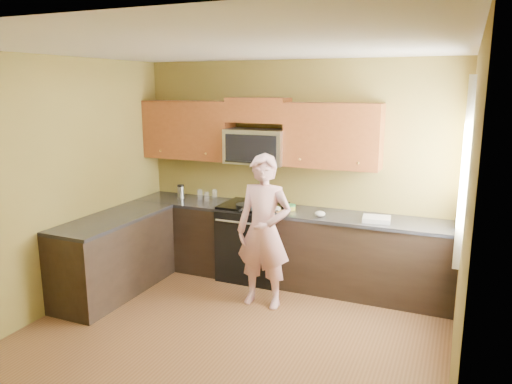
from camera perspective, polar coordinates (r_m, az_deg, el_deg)
The scene contains 27 objects.
floor at distance 4.83m, azimuth -4.08°, elevation -17.38°, with size 4.00×4.00×0.00m, color brown.
ceiling at distance 4.21m, azimuth -4.66°, elevation 16.48°, with size 4.00×4.00×0.00m, color white.
wall_back at distance 6.13m, azimuth 4.30°, elevation 2.49°, with size 4.00×4.00×0.00m, color brown.
wall_front at distance 2.80m, azimuth -23.92°, elevation -10.61°, with size 4.00×4.00×0.00m, color brown.
wall_left at distance 5.52m, azimuth -23.09°, elevation 0.45°, with size 4.00×4.00×0.00m, color brown.
wall_right at distance 3.86m, azimuth 23.09°, elevation -4.34°, with size 4.00×4.00×0.00m, color brown.
cabinet_back_run at distance 6.08m, azimuth 3.24°, elevation -6.43°, with size 4.00×0.60×0.88m, color black.
cabinet_left_run at distance 5.98m, azimuth -16.19°, elevation -7.24°, with size 0.60×1.60×0.88m, color black.
countertop_back at distance 5.94m, azimuth 3.26°, elevation -2.25°, with size 4.00×0.62×0.04m, color black.
countertop_left at distance 5.84m, azimuth -16.38°, elevation -2.99°, with size 0.62×1.60×0.04m, color black.
stove at distance 6.19m, azimuth -0.34°, elevation -5.73°, with size 0.76×0.65×0.95m, color black, non-canonical shape.
microwave at distance 6.07m, azimuth 0.12°, elevation 3.39°, with size 0.76×0.40×0.42m, color silver, non-canonical shape.
upper_cab_left at distance 6.55m, azimuth -7.77°, elevation 3.93°, with size 1.22×0.33×0.75m, color brown, non-canonical shape.
upper_cab_right at distance 5.81m, azimuth 8.84°, elevation 2.83°, with size 1.12×0.33×0.75m, color brown, non-canonical shape.
upper_cab_over_mw at distance 6.04m, azimuth 0.26°, elevation 9.54°, with size 0.76×0.33×0.30m, color brown.
window at distance 4.97m, azimuth 23.29°, elevation 2.74°, with size 0.06×1.06×1.66m, color white, non-canonical shape.
woman at distance 5.32m, azimuth 0.92°, elevation -4.62°, with size 0.62×0.41×1.69m, color #D36974.
frying_pan at distance 5.85m, azimuth -1.09°, elevation -1.95°, with size 0.26×0.46×0.06m, color black, non-canonical shape.
butter_tub at distance 5.92m, azimuth 4.06°, elevation -2.11°, with size 0.12×0.12×0.09m, color yellow, non-canonical shape.
toast_slice at distance 5.82m, azimuth 2.62°, elevation -2.27°, with size 0.11×0.11×0.01m, color #B27F47.
napkin_a at distance 5.85m, azimuth 2.37°, elevation -1.96°, with size 0.11×0.12×0.06m, color silver.
napkin_b at distance 5.65m, azimuth 7.48°, elevation -2.55°, with size 0.12×0.13×0.07m, color silver.
dish_towel at distance 5.58m, azimuth 13.89°, elevation -3.09°, with size 0.30×0.24×0.05m, color silver.
travel_mug at distance 6.57m, azimuth -8.74°, elevation -0.78°, with size 0.09×0.09×0.19m, color silver, non-canonical shape.
glass_a at distance 6.52m, azimuth -4.86°, elevation -0.25°, with size 0.07×0.07×0.12m, color silver.
glass_b at distance 6.36m, azimuth -5.78°, elevation -0.57°, with size 0.07×0.07×0.12m, color silver.
glass_c at distance 6.52m, azimuth -6.56°, elevation -0.29°, with size 0.07×0.07×0.12m, color silver.
Camera 1 is at (1.95, -3.72, 2.39)m, focal length 34.27 mm.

